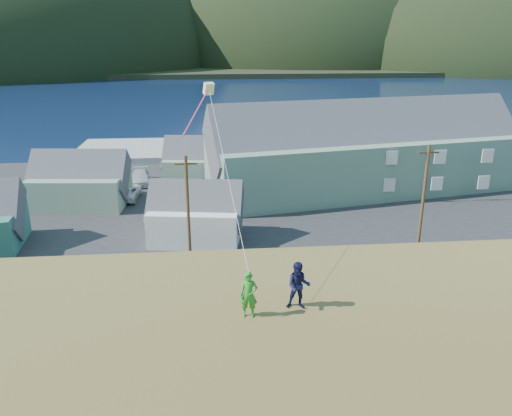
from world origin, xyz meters
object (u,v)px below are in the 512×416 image
(shed_palegreen_near, at_px, (80,182))
(kite_flyer_navy, at_px, (299,286))
(wharf, at_px, (167,150))
(shed_white, at_px, (196,214))
(lodge, at_px, (367,150))
(shed_palegreen_far, at_px, (207,162))
(kite_flyer_green, at_px, (249,295))

(shed_palegreen_near, relative_size, kite_flyer_navy, 5.67)
(wharf, relative_size, shed_white, 3.07)
(lodge, bearing_deg, shed_white, -156.74)
(lodge, distance_m, shed_white, 22.37)
(lodge, relative_size, kite_flyer_navy, 20.26)
(lodge, relative_size, shed_palegreen_far, 3.40)
(wharf, bearing_deg, lodge, -42.47)
(shed_white, relative_size, kite_flyer_navy, 4.79)
(lodge, bearing_deg, shed_palegreen_far, 153.38)
(kite_flyer_green, bearing_deg, shed_white, 101.73)
(wharf, distance_m, shed_palegreen_far, 17.74)
(shed_white, height_order, kite_flyer_navy, kite_flyer_navy)
(lodge, relative_size, shed_white, 4.23)
(wharf, bearing_deg, shed_white, -81.57)
(kite_flyer_navy, bearing_deg, shed_palegreen_near, 125.68)
(kite_flyer_navy, bearing_deg, wharf, 109.42)
(wharf, height_order, kite_flyer_navy, kite_flyer_navy)
(shed_palegreen_near, xyz_separation_m, kite_flyer_navy, (16.18, -33.89, 5.48))
(shed_white, distance_m, shed_palegreen_far, 17.43)
(wharf, bearing_deg, shed_palegreen_far, -70.30)
(shed_white, xyz_separation_m, kite_flyer_green, (2.59, -24.29, 5.64))
(shed_palegreen_near, distance_m, shed_white, 15.46)
(lodge, xyz_separation_m, shed_white, (-18.35, -12.59, -2.29))
(shed_white, bearing_deg, wharf, 106.99)
(lodge, bearing_deg, kite_flyer_navy, -122.12)
(lodge, bearing_deg, shed_palegreen_near, 173.72)
(lodge, relative_size, shed_palegreen_near, 3.58)
(wharf, bearing_deg, shed_palegreen_near, -105.71)
(shed_palegreen_far, xyz_separation_m, kite_flyer_green, (1.69, -41.69, 5.48))
(wharf, xyz_separation_m, kite_flyer_navy, (9.43, -57.88, 7.63))
(shed_palegreen_far, distance_m, kite_flyer_green, 42.09)
(shed_white, relative_size, kite_flyer_green, 5.05)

